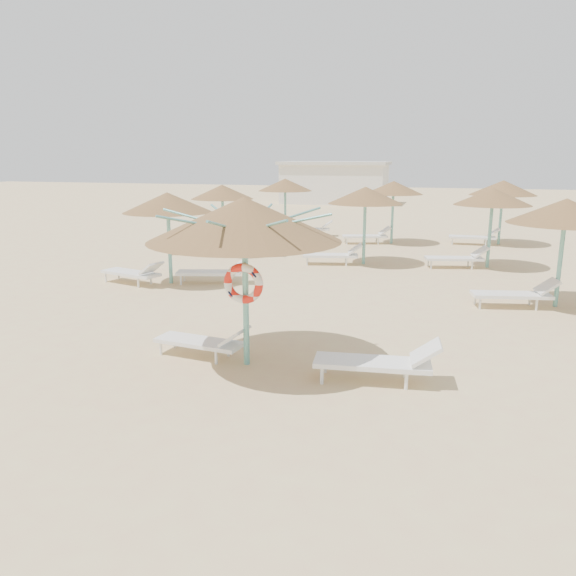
# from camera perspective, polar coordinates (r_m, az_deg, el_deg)

# --- Properties ---
(ground) EXTENTS (120.00, 120.00, 0.00)m
(ground) POSITION_cam_1_polar(r_m,az_deg,el_deg) (10.37, -1.81, -7.60)
(ground) COLOR #CFBA7E
(ground) RESTS_ON ground
(main_palapa) EXTENTS (3.37, 3.37, 3.02)m
(main_palapa) POSITION_cam_1_polar(r_m,az_deg,el_deg) (9.71, -4.46, 6.91)
(main_palapa) COLOR #64AFA5
(main_palapa) RESTS_ON ground
(lounger_main_a) EXTENTS (1.88, 0.77, 0.66)m
(lounger_main_a) POSITION_cam_1_polar(r_m,az_deg,el_deg) (10.65, -8.46, -5.37)
(lounger_main_a) COLOR white
(lounger_main_a) RESTS_ON ground
(lounger_main_b) EXTENTS (2.13, 0.85, 0.75)m
(lounger_main_b) POSITION_cam_1_polar(r_m,az_deg,el_deg) (9.54, 9.40, -7.38)
(lounger_main_b) COLOR white
(lounger_main_b) RESTS_ON ground
(palapa_field) EXTENTS (19.35, 14.16, 2.71)m
(palapa_field) POSITION_cam_1_polar(r_m,az_deg,el_deg) (19.56, 12.69, 8.86)
(palapa_field) COLOR #64AFA5
(palapa_field) RESTS_ON ground
(service_hut) EXTENTS (8.40, 4.40, 3.25)m
(service_hut) POSITION_cam_1_polar(r_m,az_deg,el_deg) (45.16, 4.75, 10.65)
(service_hut) COLOR silver
(service_hut) RESTS_ON ground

